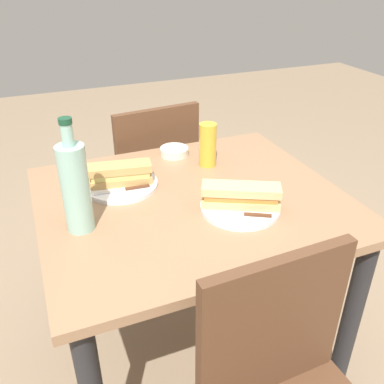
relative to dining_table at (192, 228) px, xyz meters
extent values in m
plane|color=#8C755B|center=(0.00, 0.00, -0.60)|extent=(8.00, 8.00, 0.00)
cube|color=#997251|center=(0.00, 0.00, 0.11)|extent=(0.96, 0.83, 0.03)
cylinder|color=#262628|center=(-0.42, -0.36, -0.25)|extent=(0.06, 0.06, 0.69)
cylinder|color=#262628|center=(0.42, -0.36, -0.25)|extent=(0.06, 0.06, 0.69)
cylinder|color=#262628|center=(-0.42, 0.36, -0.25)|extent=(0.06, 0.06, 0.69)
cube|color=brown|center=(0.01, 0.51, 0.05)|extent=(0.38, 0.04, 0.40)
cube|color=brown|center=(-0.03, -0.70, -0.16)|extent=(0.44, 0.44, 0.02)
cube|color=brown|center=(-0.05, -0.51, 0.05)|extent=(0.38, 0.07, 0.40)
cylinder|color=brown|center=(-0.19, -0.89, -0.38)|extent=(0.04, 0.04, 0.43)
cylinder|color=brown|center=(0.16, -0.86, -0.38)|extent=(0.04, 0.04, 0.43)
cylinder|color=brown|center=(-0.23, -0.54, -0.38)|extent=(0.04, 0.04, 0.43)
cylinder|color=brown|center=(0.13, -0.50, -0.38)|extent=(0.04, 0.04, 0.43)
cylinder|color=white|center=(0.19, -0.16, 0.13)|extent=(0.24, 0.24, 0.01)
cube|color=tan|center=(0.19, -0.16, 0.15)|extent=(0.21, 0.10, 0.02)
cube|color=#DBC66B|center=(0.19, -0.16, 0.17)|extent=(0.20, 0.09, 0.02)
cube|color=tan|center=(0.19, -0.16, 0.19)|extent=(0.21, 0.10, 0.02)
cube|color=silver|center=(0.24, -0.10, 0.14)|extent=(0.10, 0.02, 0.00)
cube|color=#59331E|center=(0.15, -0.10, 0.14)|extent=(0.08, 0.02, 0.01)
cylinder|color=white|center=(-0.11, 0.12, 0.13)|extent=(0.24, 0.24, 0.01)
cube|color=#DBB77A|center=(-0.11, 0.12, 0.15)|extent=(0.24, 0.17, 0.02)
cube|color=#CC8438|center=(-0.11, 0.12, 0.17)|extent=(0.22, 0.15, 0.02)
cube|color=#DBB77A|center=(-0.11, 0.12, 0.19)|extent=(0.24, 0.17, 0.02)
cube|color=silver|center=(-0.05, 0.15, 0.14)|extent=(0.09, 0.06, 0.00)
cube|color=#59331E|center=(-0.13, 0.20, 0.14)|extent=(0.07, 0.05, 0.01)
cylinder|color=#99C6B7|center=(0.36, 0.04, 0.25)|extent=(0.08, 0.08, 0.25)
cylinder|color=#99C6B7|center=(0.36, 0.04, 0.40)|extent=(0.03, 0.03, 0.06)
cylinder|color=#19472D|center=(0.36, 0.04, 0.44)|extent=(0.03, 0.03, 0.02)
cylinder|color=gold|center=(-0.14, -0.20, 0.20)|extent=(0.06, 0.06, 0.16)
cylinder|color=silver|center=(-0.06, -0.33, 0.14)|extent=(0.11, 0.11, 0.03)
camera|label=1|loc=(0.44, 1.07, 0.80)|focal=39.18mm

